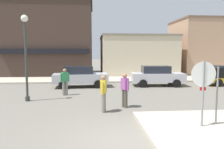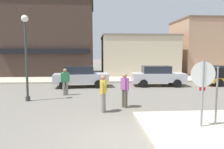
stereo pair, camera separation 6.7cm
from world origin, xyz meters
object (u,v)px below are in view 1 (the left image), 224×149
pedestrian_crossing_far (125,89)px  parked_car_nearest (80,76)px  pedestrian_crossing_near (65,81)px  one_way_sign (217,90)px  lamp_post (25,45)px  parked_car_second (157,75)px  stop_sign (203,85)px  pedestrian_kerb_side (104,92)px

pedestrian_crossing_far → parked_car_nearest: bearing=111.1°
pedestrian_crossing_near → pedestrian_crossing_far: (3.17, -3.24, 0.00)m
parked_car_nearest → one_way_sign: bearing=-61.5°
lamp_post → parked_car_nearest: size_ratio=1.10×
lamp_post → parked_car_second: (8.40, 4.66, -2.15)m
parked_car_nearest → pedestrian_crossing_near: size_ratio=2.56×
stop_sign → lamp_post: lamp_post is taller
one_way_sign → pedestrian_crossing_near: size_ratio=1.30×
stop_sign → pedestrian_crossing_far: (-2.09, 3.24, -0.65)m
parked_car_second → pedestrian_crossing_near: (-6.61, -3.21, 0.06)m
one_way_sign → pedestrian_crossing_near: (-5.83, 6.33, -0.46)m
lamp_post → parked_car_second: size_ratio=1.11×
lamp_post → pedestrian_crossing_near: size_ratio=2.82×
one_way_sign → pedestrian_kerb_side: one_way_sign is taller
pedestrian_crossing_near → pedestrian_kerb_side: size_ratio=1.00×
one_way_sign → stop_sign: bearing=-165.3°
pedestrian_crossing_near → pedestrian_kerb_side: same height
one_way_sign → pedestrian_kerb_side: size_ratio=1.30×
stop_sign → pedestrian_crossing_near: (-5.26, 6.48, -0.65)m
pedestrian_kerb_side → parked_car_nearest: bearing=101.4°
stop_sign → pedestrian_kerb_side: stop_sign is taller
one_way_sign → pedestrian_crossing_far: one_way_sign is taller
pedestrian_crossing_near → lamp_post: bearing=-140.9°
parked_car_second → stop_sign: bearing=-97.9°
parked_car_nearest → parked_car_second: same height
parked_car_nearest → pedestrian_kerb_side: 7.23m
lamp_post → parked_car_second: lamp_post is taller
parked_car_second → pedestrian_crossing_far: bearing=-118.1°
pedestrian_kerb_side → parked_car_second: bearing=58.1°
pedestrian_kerb_side → lamp_post: bearing=147.5°
parked_car_second → pedestrian_kerb_side: pedestrian_kerb_side is taller
parked_car_second → pedestrian_kerb_side: size_ratio=2.55×
parked_car_second → one_way_sign: bearing=-94.7°
one_way_sign → pedestrian_crossing_far: 4.11m
pedestrian_crossing_near → pedestrian_kerb_side: 4.51m
stop_sign → parked_car_nearest: 10.65m
parked_car_nearest → pedestrian_kerb_side: size_ratio=2.56×
pedestrian_crossing_far → pedestrian_kerb_side: (-1.02, -0.72, 0.00)m
parked_car_second → pedestrian_crossing_far: size_ratio=2.55×
stop_sign → parked_car_second: size_ratio=0.56×
pedestrian_crossing_near → pedestrian_crossing_far: bearing=-45.7°
one_way_sign → parked_car_nearest: one_way_sign is taller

